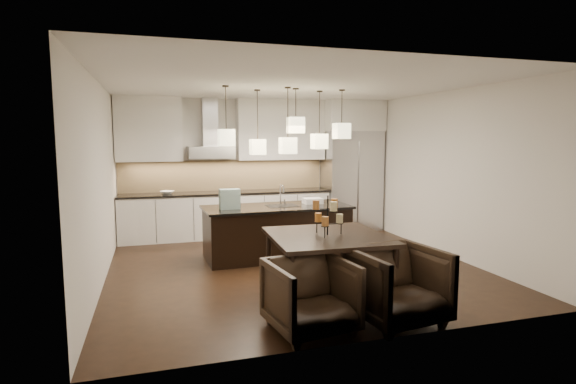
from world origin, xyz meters
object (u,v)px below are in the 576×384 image
object	(u,v)px
island_body	(277,233)
armchair_left	(311,296)
armchair_right	(397,285)
refrigerator	(351,181)
dining_table	(327,268)

from	to	relation	value
island_body	armchair_left	size ratio (longest dim) A/B	2.83
island_body	armchair_right	xyz separation A→B (m)	(0.53, -3.01, 0.00)
refrigerator	dining_table	xyz separation A→B (m)	(-2.13, -3.95, -0.66)
island_body	armchair_right	size ratio (longest dim) A/B	2.58
armchair_left	armchair_right	distance (m)	0.98
refrigerator	island_body	size ratio (longest dim) A/B	0.91
dining_table	armchair_left	size ratio (longest dim) A/B	1.65
armchair_left	armchair_right	size ratio (longest dim) A/B	0.91
dining_table	armchair_right	world-z (taller)	armchair_right
refrigerator	island_body	bearing A→B (deg)	-140.74
island_body	dining_table	bearing A→B (deg)	-90.85
armchair_right	armchair_left	bearing A→B (deg)	169.99
island_body	armchair_right	bearing A→B (deg)	-82.23
refrigerator	armchair_left	size ratio (longest dim) A/B	2.57
dining_table	armchair_left	world-z (taller)	dining_table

